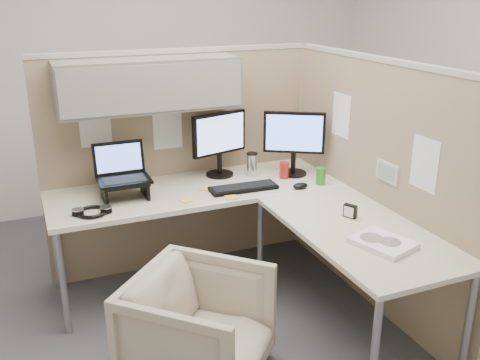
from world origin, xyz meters
name	(u,v)px	position (x,y,z in m)	size (l,w,h in m)	color
ground	(241,316)	(0.00, 0.00, 0.00)	(4.50, 4.50, 0.00)	#434349
partition_back	(167,127)	(-0.22, 0.83, 1.10)	(2.00, 0.36, 1.63)	#9E8667
partition_right	(372,184)	(0.90, -0.07, 0.82)	(0.07, 2.03, 1.63)	#9E8667
desk	(251,210)	(0.12, 0.13, 0.69)	(2.00, 1.98, 0.73)	beige
office_chair	(199,324)	(-0.43, -0.45, 0.34)	(0.66, 0.62, 0.68)	#B4A48F
monitor_left	(219,139)	(0.13, 0.71, 1.00)	(0.43, 0.20, 0.47)	black
monitor_right	(294,138)	(0.64, 0.53, 1.00)	(0.40, 0.25, 0.47)	black
laptop_station	(123,178)	(-0.60, 0.55, 0.86)	(0.33, 0.28, 0.35)	black
keyboard	(243,188)	(0.18, 0.37, 0.74)	(0.46, 0.15, 0.02)	black
mouse	(300,186)	(0.54, 0.24, 0.75)	(0.11, 0.07, 0.04)	black
travel_mug	(252,164)	(0.35, 0.62, 0.82)	(0.08, 0.08, 0.17)	silver
soda_can_green	(321,176)	(0.72, 0.27, 0.79)	(0.07, 0.07, 0.12)	#268C1E
soda_can_silver	(284,170)	(0.54, 0.48, 0.79)	(0.07, 0.07, 0.12)	#B21E1E
sticky_note_d	(206,189)	(-0.06, 0.48, 0.73)	(0.08, 0.08, 0.01)	yellow
sticky_note_a	(186,200)	(-0.24, 0.32, 0.73)	(0.08, 0.08, 0.01)	yellow
sticky_note_b	(231,198)	(0.04, 0.26, 0.73)	(0.08, 0.08, 0.01)	yellow
headphones	(92,212)	(-0.83, 0.34, 0.74)	(0.23, 0.22, 0.03)	black
paper_stack	(383,243)	(0.53, -0.69, 0.75)	(0.32, 0.36, 0.03)	white
desk_clock	(350,211)	(0.58, -0.31, 0.77)	(0.06, 0.09, 0.08)	black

